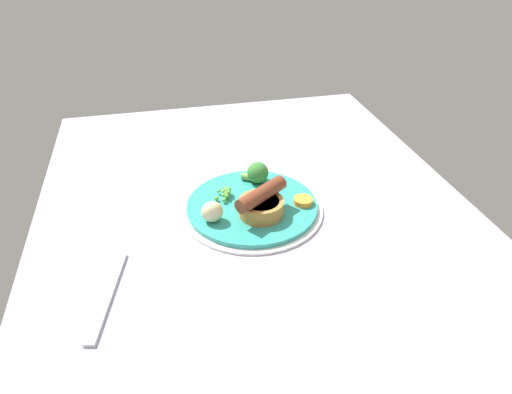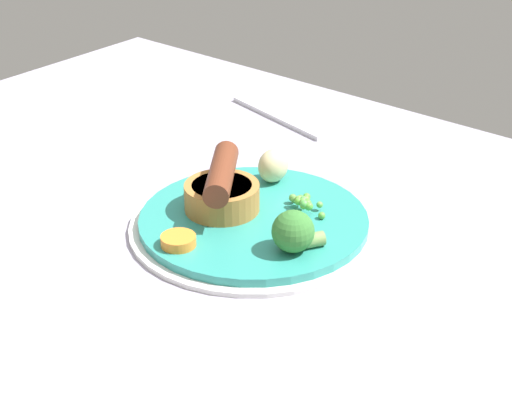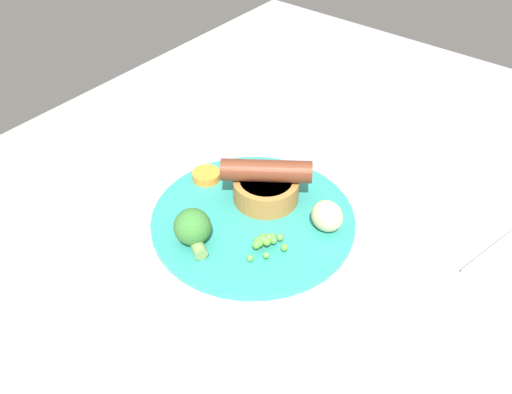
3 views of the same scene
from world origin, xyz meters
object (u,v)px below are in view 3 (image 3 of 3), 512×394
object	(u,v)px
broccoli_floret_far	(193,228)
pea_pile	(265,242)
potato_chunk_0	(329,214)
dinner_plate	(253,222)
carrot_slice_2	(206,176)
sausage_pudding	(264,183)

from	to	relation	value
broccoli_floret_far	pea_pile	bearing A→B (deg)	-119.67
potato_chunk_0	dinner_plate	bearing A→B (deg)	-62.96
dinner_plate	carrot_slice_2	world-z (taller)	carrot_slice_2
broccoli_floret_far	carrot_slice_2	xyz separation A→B (cm)	(-9.28, -6.49, -1.50)
broccoli_floret_far	carrot_slice_2	world-z (taller)	broccoli_floret_far
potato_chunk_0	carrot_slice_2	xyz separation A→B (cm)	(1.98, -16.96, -1.40)
dinner_plate	potato_chunk_0	bearing A→B (deg)	117.04
broccoli_floret_far	sausage_pudding	bearing A→B (deg)	-67.03
pea_pile	broccoli_floret_far	distance (cm)	8.09
carrot_slice_2	potato_chunk_0	bearing A→B (deg)	96.66
sausage_pudding	pea_pile	bearing A→B (deg)	-86.53
pea_pile	sausage_pudding	bearing A→B (deg)	-141.20
broccoli_floret_far	potato_chunk_0	size ratio (longest dim) A/B	1.38
dinner_plate	pea_pile	distance (cm)	5.75
dinner_plate	pea_pile	world-z (taller)	pea_pile
pea_pile	carrot_slice_2	bearing A→B (deg)	-111.50
sausage_pudding	carrot_slice_2	xyz separation A→B (cm)	(1.55, -7.96, -1.77)
sausage_pudding	carrot_slice_2	distance (cm)	8.30
dinner_plate	broccoli_floret_far	bearing A→B (deg)	-20.14
dinner_plate	pea_pile	bearing A→B (deg)	52.54
sausage_pudding	broccoli_floret_far	bearing A→B (deg)	-133.06
sausage_pudding	pea_pile	size ratio (longest dim) A/B	1.98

